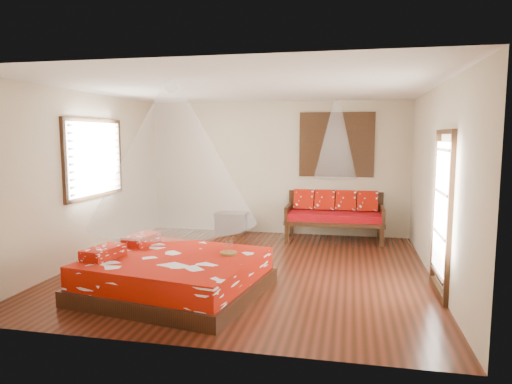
# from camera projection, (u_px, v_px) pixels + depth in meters

# --- Properties ---
(room) EXTENTS (5.54, 5.54, 2.84)m
(room) POSITION_uv_depth(u_px,v_px,m) (248.00, 180.00, 7.02)
(room) COLOR black
(room) RESTS_ON ground
(bed) EXTENTS (2.47, 2.30, 0.65)m
(bed) POSITION_uv_depth(u_px,v_px,m) (174.00, 274.00, 6.04)
(bed) COLOR black
(bed) RESTS_ON floor
(daybed) EXTENTS (1.93, 0.86, 0.98)m
(daybed) POSITION_uv_depth(u_px,v_px,m) (335.00, 214.00, 9.19)
(daybed) COLOR black
(daybed) RESTS_ON floor
(storage_chest) EXTENTS (0.66, 0.48, 0.45)m
(storage_chest) POSITION_uv_depth(u_px,v_px,m) (231.00, 223.00, 9.73)
(storage_chest) COLOR black
(storage_chest) RESTS_ON floor
(shutter_panel) EXTENTS (1.52, 0.06, 1.32)m
(shutter_panel) POSITION_uv_depth(u_px,v_px,m) (337.00, 145.00, 9.34)
(shutter_panel) COLOR black
(shutter_panel) RESTS_ON wall_back
(window_left) EXTENTS (0.10, 1.74, 1.34)m
(window_left) POSITION_uv_depth(u_px,v_px,m) (95.00, 158.00, 7.72)
(window_left) COLOR black
(window_left) RESTS_ON wall_left
(glazed_door) EXTENTS (0.08, 1.02, 2.16)m
(glazed_door) POSITION_uv_depth(u_px,v_px,m) (442.00, 214.00, 5.92)
(glazed_door) COLOR black
(glazed_door) RESTS_ON floor
(wine_tray) EXTENTS (0.23, 0.23, 0.19)m
(wine_tray) POSITION_uv_depth(u_px,v_px,m) (229.00, 251.00, 6.11)
(wine_tray) COLOR brown
(wine_tray) RESTS_ON bed
(mosquito_net_main) EXTENTS (2.16, 2.16, 1.80)m
(mosquito_net_main) POSITION_uv_depth(u_px,v_px,m) (173.00, 154.00, 5.84)
(mosquito_net_main) COLOR white
(mosquito_net_main) RESTS_ON ceiling
(mosquito_net_daybed) EXTENTS (0.83, 0.83, 1.50)m
(mosquito_net_daybed) POSITION_uv_depth(u_px,v_px,m) (336.00, 140.00, 8.88)
(mosquito_net_daybed) COLOR white
(mosquito_net_daybed) RESTS_ON ceiling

